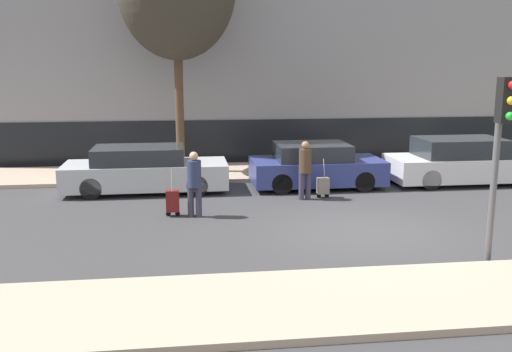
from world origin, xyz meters
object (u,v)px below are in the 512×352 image
Objects in this scene: parked_car_1 at (315,166)px; parked_car_2 at (463,162)px; trolley_left at (173,201)px; trolley_right at (323,186)px; traffic_light at (502,133)px; pedestrian_right at (305,167)px; parked_bicycle at (434,156)px; pedestrian_left at (194,180)px; parked_car_0 at (144,170)px.

parked_car_2 reaches higher than parked_car_1.
trolley_right is at bearing 18.78° from trolley_left.
trolley_right is (-0.12, -1.44, -0.29)m from parked_car_1.
traffic_light reaches higher than trolley_left.
traffic_light is at bearing -35.23° from trolley_left.
pedestrian_right reaches higher than trolley_left.
trolley_left is at bearing 8.43° from pedestrian_right.
trolley_right is 6.12m from parked_bicycle.
parked_bicycle is (3.08, 9.24, -1.98)m from traffic_light.
parked_bicycle is at bearing 45.58° from pedestrian_left.
pedestrian_left is (1.37, -2.98, 0.28)m from parked_car_0.
parked_car_2 is at bearing -92.99° from parked_bicycle.
trolley_left is 7.54m from traffic_light.
pedestrian_right reaches higher than trolley_right.
traffic_light is at bearing 101.88° from pedestrian_right.
trolley_left is 10.32m from parked_bicycle.
parked_car_1 is at bearing 179.42° from parked_car_2.
parked_car_0 is 9.92m from traffic_light.
parked_car_1 is (5.06, -0.01, -0.00)m from parked_car_0.
pedestrian_right is (3.03, 1.42, 0.00)m from pedestrian_left.
parked_car_2 is 2.91× the size of pedestrian_left.
trolley_right is (3.57, 1.53, -0.57)m from pedestrian_left.
parked_car_1 is 0.84× the size of parked_car_2.
parked_bicycle is at bearing 29.36° from trolley_left.
trolley_left is at bearing -150.64° from parked_bicycle.
parked_car_0 is 1.35× the size of traffic_light.
pedestrian_right reaches higher than parked_car_0.
parked_car_1 is 3.30× the size of trolley_left.
traffic_light is at bearing -22.89° from pedestrian_left.
pedestrian_left is 0.76m from trolley_left.
traffic_light reaches higher than pedestrian_right.
pedestrian_right reaches higher than parked_car_1.
parked_car_1 is 7.45m from traffic_light.
traffic_light reaches higher than parked_car_0.
parked_bicycle is at bearing 36.83° from trolley_right.
parked_car_2 is at bearing 66.97° from traffic_light.
trolley_left is 0.34× the size of traffic_light.
parked_car_1 is at bearing 52.85° from pedestrian_left.
parked_car_1 is 1.14× the size of traffic_light.
trolley_left is (-4.22, -2.83, -0.24)m from parked_car_1.
pedestrian_left is at bearing 143.07° from traffic_light.
parked_car_1 is 2.21× the size of parked_bicycle.
pedestrian_left is at bearing -141.19° from parked_car_1.
pedestrian_left is at bearing -160.72° from parked_car_2.
pedestrian_left reaches higher than parked_car_2.
parked_car_0 is 2.98m from trolley_left.
trolley_left is (0.84, -2.84, -0.25)m from parked_car_0.
pedestrian_left is at bearing -13.98° from trolley_left.
parked_car_2 is at bearing -175.68° from pedestrian_right.
parked_car_0 is 1.00× the size of parked_car_2.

